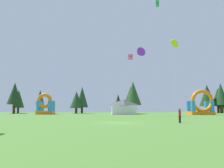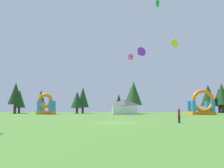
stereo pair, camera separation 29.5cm
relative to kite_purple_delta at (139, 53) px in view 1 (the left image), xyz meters
name	(u,v)px [view 1 (the left image)]	position (x,y,z in m)	size (l,w,h in m)	color
ground_plane	(118,123)	(-7.05, -23.77, -14.66)	(120.00, 120.00, 0.00)	#47752D
kite_purple_delta	(139,53)	(0.00, 0.00, 0.00)	(5.04, 2.80, 15.88)	purple
kite_green_box	(157,4)	(2.21, -8.79, 7.98)	(10.09, 3.12, 23.32)	green
kite_pink_box	(130,57)	(-2.17, -0.09, -0.96)	(3.34, 2.72, 14.31)	#EA599E
kite_yellow_parafoil	(175,44)	(2.67, -16.91, -2.64)	(2.43, 3.38, 12.65)	yellow
person_far_side	(180,114)	(0.25, -24.83, -13.62)	(0.39, 0.39, 1.75)	black
inflatable_red_slide	(45,107)	(-24.05, 10.00, -12.61)	(4.27, 4.49, 5.64)	orange
inflatable_yellow_castle	(201,106)	(16.48, 4.26, -12.41)	(6.01, 3.97, 6.38)	orange
festival_tent	(124,107)	(-3.04, 7.19, -12.67)	(6.23, 4.00, 3.97)	silver
tree_row_0	(19,99)	(-35.55, 21.74, -10.06)	(3.72, 3.72, 7.55)	#4C331E
tree_row_1	(15,94)	(-35.12, 17.19, -8.67)	(4.27, 4.27, 9.35)	#4C331E
tree_row_2	(40,97)	(-27.55, 17.49, -9.78)	(2.65, 2.65, 7.14)	#4C331E
tree_row_3	(76,100)	(-16.69, 18.85, -10.43)	(4.08, 4.08, 6.91)	#4C331E
tree_row_4	(82,97)	(-15.02, 20.22, -9.54)	(3.89, 3.89, 8.48)	#4C331E
tree_row_5	(118,101)	(-3.65, 17.81, -10.88)	(2.62, 2.62, 6.06)	#4C331E
tree_row_6	(131,96)	(0.14, 16.73, -9.26)	(4.14, 4.14, 8.19)	#4C331E
tree_row_7	(133,93)	(0.83, 16.32, -8.53)	(5.05, 5.05, 9.79)	#4C331E
tree_row_8	(207,95)	(26.83, 21.66, -8.81)	(5.26, 5.26, 9.52)	#4C331E
tree_row_9	(218,97)	(30.23, 21.22, -9.50)	(4.28, 4.28, 8.18)	#4C331E
tree_row_10	(221,94)	(30.91, 20.54, -8.41)	(4.69, 4.69, 9.98)	#4C331E
tree_row_11	(222,102)	(31.86, 21.56, -10.98)	(3.44, 3.44, 5.89)	#4C331E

